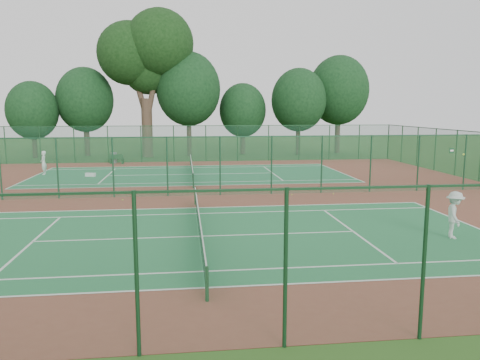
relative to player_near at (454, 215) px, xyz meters
name	(u,v)px	position (x,y,z in m)	size (l,w,h in m)	color
ground	(194,196)	(-9.97, 10.43, -0.96)	(120.00, 120.00, 0.00)	#244816
red_pad	(194,196)	(-9.97, 10.43, -0.95)	(40.00, 36.00, 0.01)	maroon
court_near	(199,236)	(-9.97, 1.43, -0.94)	(23.77, 10.97, 0.01)	#226C3B
court_far	(192,174)	(-9.97, 19.43, -0.94)	(23.77, 10.97, 0.01)	#216B40
fence_north	(190,143)	(-9.97, 28.43, 0.81)	(40.00, 0.09, 3.50)	#18492F
fence_south	(212,272)	(-9.97, -7.57, 0.81)	(40.00, 0.09, 3.50)	#18482C
fence_divider	(194,166)	(-9.97, 10.43, 0.81)	(40.00, 0.09, 3.50)	#1B512F
tennis_net_near	(199,224)	(-9.97, 1.43, -0.41)	(0.10, 12.90, 0.97)	#163D1D
tennis_net_far	(192,168)	(-9.97, 19.43, -0.41)	(0.10, 12.90, 0.97)	#12311C
player_near	(454,215)	(0.00, 0.00, 0.00)	(1.21, 0.69, 1.87)	silver
player_far	(44,163)	(-21.36, 20.65, -0.02)	(0.67, 0.44, 1.84)	white
trash_bin	(114,158)	(-17.10, 28.03, -0.45)	(0.55, 0.55, 1.00)	slate
bench	(116,159)	(-16.78, 27.29, -0.48)	(1.51, 0.84, 0.89)	#123519
kit_bag	(90,175)	(-17.58, 19.14, -0.81)	(0.74, 0.28, 0.28)	silver
stray_ball_a	(292,195)	(-4.24, 9.80, -0.91)	(0.07, 0.07, 0.07)	#DFEB36
stray_ball_b	(333,194)	(-1.69, 9.84, -0.91)	(0.07, 0.07, 0.07)	yellow
stray_ball_c	(123,200)	(-13.98, 9.44, -0.91)	(0.07, 0.07, 0.07)	#C8E134
big_tree	(146,53)	(-14.26, 33.70, 9.83)	(9.91, 7.26, 15.23)	#3C2C21
evergreen_row	(194,155)	(-9.47, 34.68, -0.96)	(39.00, 5.00, 12.00)	black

